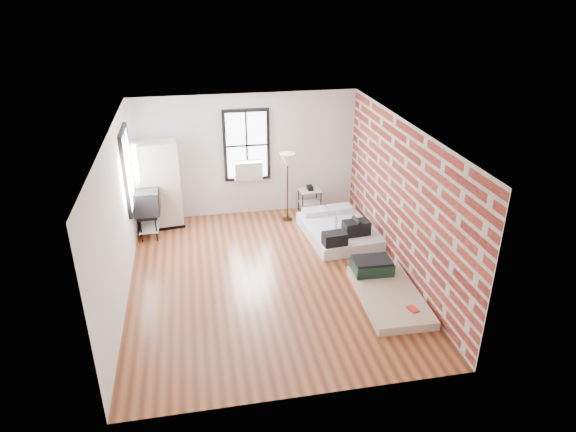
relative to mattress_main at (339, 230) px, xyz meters
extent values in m
plane|color=#582A17|center=(-1.75, -1.36, -0.16)|extent=(6.00, 6.00, 0.00)
cube|color=silver|center=(-1.75, 1.64, 1.24)|extent=(5.00, 0.01, 2.80)
cube|color=silver|center=(-1.75, -4.36, 1.24)|extent=(5.00, 0.01, 2.80)
cube|color=silver|center=(-4.25, -1.36, 1.24)|extent=(0.01, 6.00, 2.80)
cube|color=maroon|center=(0.75, -1.36, 1.24)|extent=(0.02, 6.00, 2.80)
cube|color=white|center=(-1.75, -1.36, 2.64)|extent=(5.00, 6.00, 0.01)
cube|color=white|center=(-1.75, 1.59, 1.49)|extent=(0.90, 0.02, 1.50)
cube|color=black|center=(-2.23, 1.61, 1.49)|extent=(0.07, 0.08, 1.64)
cube|color=black|center=(-1.26, 1.61, 1.49)|extent=(0.07, 0.08, 1.64)
cube|color=black|center=(-1.75, 1.61, 2.27)|extent=(0.90, 0.08, 0.07)
cube|color=black|center=(-1.75, 1.61, 0.70)|extent=(0.90, 0.08, 0.07)
cube|color=black|center=(-1.75, 1.58, 1.49)|extent=(0.04, 0.02, 1.50)
cube|color=black|center=(-1.75, 1.58, 1.49)|extent=(0.90, 0.02, 0.04)
cube|color=silver|center=(-1.75, 1.47, 0.96)|extent=(0.62, 0.30, 0.40)
cube|color=white|center=(-4.20, 0.44, 1.49)|extent=(0.02, 0.90, 1.50)
cube|color=black|center=(-4.22, -0.04, 1.49)|extent=(0.08, 0.07, 1.64)
cube|color=black|center=(-4.22, 0.93, 1.49)|extent=(0.08, 0.07, 1.64)
cube|color=black|center=(-4.22, 0.44, 2.27)|extent=(0.08, 0.90, 0.07)
cube|color=black|center=(-4.22, 0.44, 0.70)|extent=(0.08, 0.90, 0.07)
cube|color=black|center=(-4.19, 0.44, 1.49)|extent=(0.02, 0.04, 1.50)
cube|color=black|center=(-4.19, 0.44, 1.49)|extent=(0.02, 0.90, 0.04)
cube|color=white|center=(0.00, 0.02, -0.04)|extent=(1.53, 1.97, 0.24)
cube|color=white|center=(-0.36, 0.72, 0.14)|extent=(0.57, 0.39, 0.12)
cube|color=white|center=(0.22, 0.78, 0.14)|extent=(0.57, 0.39, 0.12)
cube|color=black|center=(0.24, -0.40, 0.23)|extent=(0.56, 0.36, 0.29)
cylinder|color=black|center=(0.24, -0.40, 0.39)|extent=(0.11, 0.35, 0.08)
cube|color=black|center=(-0.32, -0.74, 0.21)|extent=(0.49, 0.34, 0.25)
cylinder|color=#BCE4F2|center=(-0.09, -0.04, 0.19)|extent=(0.07, 0.07, 0.21)
cylinder|color=#1735A5|center=(-0.09, -0.04, 0.31)|extent=(0.04, 0.04, 0.03)
cube|color=tan|center=(0.20, -2.43, -0.09)|extent=(1.06, 1.94, 0.15)
cube|color=#152F22|center=(0.12, -1.73, 0.10)|extent=(0.72, 0.52, 0.22)
cube|color=black|center=(0.12, -1.73, 0.23)|extent=(0.68, 0.48, 0.04)
cube|color=red|center=(0.39, -2.99, 0.00)|extent=(0.18, 0.23, 0.03)
cube|color=black|center=(-3.75, 1.29, -0.13)|extent=(1.04, 0.67, 0.06)
cube|color=beige|center=(-3.75, 1.29, 0.83)|extent=(0.99, 0.62, 1.87)
cylinder|color=black|center=(-0.54, 1.17, 0.12)|extent=(0.02, 0.02, 0.56)
cylinder|color=black|center=(-0.10, 1.21, 0.12)|extent=(0.02, 0.02, 0.56)
cylinder|color=black|center=(-0.57, 1.52, 0.12)|extent=(0.02, 0.02, 0.56)
cylinder|color=black|center=(-0.13, 1.55, 0.12)|extent=(0.02, 0.02, 0.56)
cube|color=silver|center=(-0.34, 1.36, 0.39)|extent=(0.54, 0.44, 0.02)
cube|color=silver|center=(-0.34, 1.36, 0.09)|extent=(0.51, 0.42, 0.02)
cube|color=black|center=(-0.34, 1.36, 0.45)|extent=(0.13, 0.19, 0.10)
cylinder|color=black|center=(-0.92, 1.06, -0.15)|extent=(0.23, 0.23, 0.03)
cylinder|color=black|center=(-0.92, 1.06, 0.55)|extent=(0.03, 0.03, 1.37)
cone|color=tan|center=(-0.92, 1.06, 1.28)|extent=(0.34, 0.34, 0.30)
cylinder|color=black|center=(-4.13, 0.56, 0.09)|extent=(0.03, 0.03, 0.51)
cylinder|color=black|center=(-3.82, 0.55, 0.09)|extent=(0.03, 0.03, 0.51)
cylinder|color=black|center=(-4.12, 1.17, 0.09)|extent=(0.03, 0.03, 0.51)
cylinder|color=black|center=(-3.81, 1.17, 0.09)|extent=(0.03, 0.03, 0.51)
cube|color=black|center=(-3.97, 0.86, 0.35)|extent=(0.42, 0.75, 0.03)
cube|color=silver|center=(-3.97, 0.86, 0.04)|extent=(0.40, 0.72, 0.02)
cube|color=black|center=(-3.97, 0.86, 0.62)|extent=(0.52, 0.60, 0.51)
cube|color=black|center=(-3.71, 0.86, 0.62)|extent=(0.03, 0.49, 0.41)
camera|label=1|loc=(-2.91, -9.39, 4.92)|focal=32.00mm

